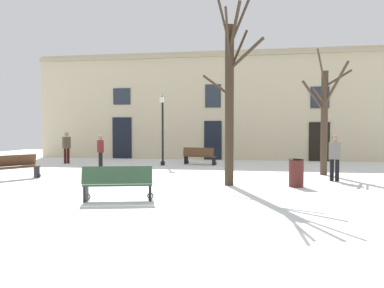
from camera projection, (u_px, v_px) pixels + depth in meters
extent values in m
plane|color=white|center=(184.00, 180.00, 13.85)|extent=(35.85, 35.85, 0.00)
cube|color=beige|center=(213.00, 106.00, 23.00)|extent=(22.40, 0.40, 6.56)
cube|color=tan|center=(212.00, 55.00, 22.63)|extent=(22.40, 0.30, 0.24)
cube|color=black|center=(122.00, 138.00, 23.82)|extent=(1.24, 0.08, 2.58)
cube|color=#262D38|center=(122.00, 96.00, 23.71)|extent=(1.12, 0.06, 1.02)
cube|color=black|center=(213.00, 140.00, 22.86)|extent=(1.06, 0.08, 2.35)
cube|color=#262D38|center=(213.00, 96.00, 22.76)|extent=(0.95, 0.06, 1.39)
cube|color=black|center=(319.00, 142.00, 21.83)|extent=(1.16, 0.08, 2.25)
cube|color=#262D38|center=(320.00, 97.00, 21.73)|extent=(1.04, 0.06, 1.24)
cylinder|color=#423326|center=(324.00, 123.00, 15.29)|extent=(0.27, 0.27, 4.20)
cylinder|color=#423326|center=(313.00, 96.00, 15.18)|extent=(1.01, 0.41, 1.30)
cylinder|color=#423326|center=(319.00, 96.00, 14.95)|extent=(0.63, 0.77, 0.64)
cylinder|color=#423326|center=(321.00, 67.00, 14.76)|extent=(0.53, 1.06, 1.28)
cylinder|color=#423326|center=(336.00, 83.00, 14.89)|extent=(0.90, 0.70, 1.68)
cylinder|color=#423326|center=(324.00, 95.00, 15.59)|extent=(0.22, 0.80, 0.88)
cylinder|color=#423326|center=(338.00, 78.00, 14.94)|extent=(1.00, 0.51, 0.66)
cylinder|color=#382B1E|center=(229.00, 106.00, 12.45)|extent=(0.29, 0.29, 5.26)
cylinder|color=#382B1E|center=(246.00, 54.00, 12.12)|extent=(1.19, 0.47, 1.00)
cylinder|color=#382B1E|center=(224.00, 22.00, 11.77)|extent=(0.36, 1.27, 1.22)
cylinder|color=#382B1E|center=(235.00, 27.00, 11.88)|extent=(0.50, 1.01, 1.39)
cylinder|color=#382B1E|center=(228.00, 35.00, 11.77)|extent=(0.12, 1.26, 1.44)
cylinder|color=#382B1E|center=(240.00, 22.00, 11.98)|extent=(0.78, 0.73, 1.43)
cylinder|color=#382B1E|center=(216.00, 85.00, 13.15)|extent=(1.13, 1.41, 0.90)
cylinder|color=#382B1E|center=(238.00, 51.00, 12.72)|extent=(0.65, 0.91, 1.58)
cylinder|color=black|center=(163.00, 134.00, 19.30)|extent=(0.10, 0.10, 3.20)
cylinder|color=black|center=(163.00, 163.00, 19.37)|extent=(0.22, 0.22, 0.20)
cube|color=beige|center=(163.00, 99.00, 19.23)|extent=(0.24, 0.24, 0.36)
cone|color=black|center=(163.00, 96.00, 19.22)|extent=(0.30, 0.30, 0.14)
cylinder|color=#4C1E19|center=(296.00, 173.00, 12.20)|extent=(0.46, 0.46, 0.87)
torus|color=black|center=(296.00, 160.00, 12.18)|extent=(0.49, 0.49, 0.04)
cube|color=#51331E|center=(200.00, 156.00, 19.78)|extent=(1.75, 0.83, 0.05)
cube|color=#51331E|center=(198.00, 152.00, 19.58)|extent=(1.67, 0.51, 0.42)
cube|color=black|center=(214.00, 161.00, 19.47)|extent=(0.15, 0.40, 0.43)
torus|color=black|center=(215.00, 163.00, 19.63)|extent=(0.17, 0.07, 0.17)
cube|color=black|center=(186.00, 160.00, 20.10)|extent=(0.15, 0.40, 0.43)
torus|color=black|center=(187.00, 162.00, 20.26)|extent=(0.17, 0.07, 0.17)
cube|color=#51331E|center=(16.00, 167.00, 13.99)|extent=(1.23, 1.66, 0.05)
cube|color=#51331E|center=(14.00, 160.00, 14.10)|extent=(0.99, 1.51, 0.42)
cube|color=black|center=(37.00, 172.00, 14.59)|extent=(0.34, 0.24, 0.44)
torus|color=black|center=(39.00, 176.00, 14.50)|extent=(0.11, 0.16, 0.17)
cube|color=#2D4C33|center=(118.00, 184.00, 9.86)|extent=(1.84, 0.88, 0.05)
cube|color=#2D4C33|center=(117.00, 175.00, 9.64)|extent=(1.76, 0.57, 0.45)
cube|color=black|center=(150.00, 192.00, 9.94)|extent=(0.16, 0.42, 0.43)
torus|color=black|center=(150.00, 196.00, 10.12)|extent=(0.17, 0.07, 0.17)
cube|color=black|center=(86.00, 193.00, 9.81)|extent=(0.16, 0.42, 0.43)
torus|color=black|center=(87.00, 197.00, 9.99)|extent=(0.17, 0.07, 0.17)
cylinder|color=#350F0F|center=(68.00, 156.00, 20.47)|extent=(0.14, 0.14, 0.82)
cylinder|color=#350F0F|center=(65.00, 156.00, 20.34)|extent=(0.14, 0.14, 0.82)
cube|color=#4C4233|center=(67.00, 143.00, 20.37)|extent=(0.40, 0.44, 0.63)
sphere|color=#9E755B|center=(66.00, 134.00, 20.36)|extent=(0.22, 0.22, 0.22)
cylinder|color=black|center=(101.00, 160.00, 17.83)|extent=(0.14, 0.14, 0.76)
cylinder|color=black|center=(100.00, 160.00, 17.99)|extent=(0.14, 0.14, 0.76)
cube|color=#591919|center=(100.00, 146.00, 17.88)|extent=(0.41, 0.43, 0.58)
sphere|color=#9E755B|center=(100.00, 137.00, 17.87)|extent=(0.21, 0.21, 0.21)
cylinder|color=black|center=(332.00, 170.00, 13.55)|extent=(0.14, 0.14, 0.79)
cylinder|color=black|center=(337.00, 170.00, 13.46)|extent=(0.14, 0.14, 0.79)
cube|color=slate|center=(335.00, 151.00, 13.48)|extent=(0.43, 0.34, 0.61)
sphere|color=#9E755B|center=(335.00, 138.00, 13.46)|extent=(0.22, 0.22, 0.22)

